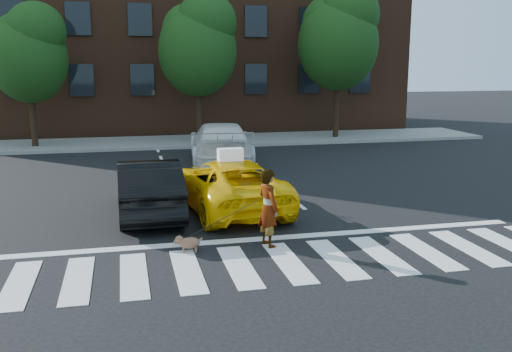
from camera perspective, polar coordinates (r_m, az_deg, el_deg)
The scene contains 14 objects.
ground at distance 11.42m, azimuth 3.27°, elevation -8.63°, with size 120.00×120.00×0.00m, color black.
crosswalk at distance 11.42m, azimuth 3.27°, elevation -8.61°, with size 13.00×2.40×0.01m, color silver.
stop_line at distance 12.88m, azimuth 1.25°, elevation -6.25°, with size 12.00×0.30×0.01m, color silver.
sidewalk_far at distance 28.22m, azimuth -6.82°, elevation 3.46°, with size 30.00×4.00×0.15m, color slate.
building at distance 35.48m, azimuth -8.47°, elevation 14.61°, with size 26.00×10.00×12.00m, color #4E2C1C.
tree_left at distance 27.56m, azimuth -21.77°, elevation 11.67°, with size 3.39×3.38×6.50m.
tree_mid at distance 27.54m, azimuth -5.80°, elevation 13.26°, with size 3.69×3.69×7.10m.
tree_right at distance 29.30m, azimuth 8.30°, elevation 13.89°, with size 4.00×4.00×7.70m.
taxi at distance 15.21m, azimuth -2.69°, elevation -0.87°, with size 2.27×4.93×1.37m, color #FFC405.
black_sedan at distance 14.95m, azimuth -10.67°, elevation -1.10°, with size 1.54×4.42×1.46m, color black.
white_suv at distance 22.14m, azimuth -3.56°, elevation 3.30°, with size 2.27×5.58×1.62m, color silver.
woman at distance 12.15m, azimuth 1.23°, elevation -3.23°, with size 0.61×0.40×1.68m, color #999999.
dog at distance 12.04m, azimuth -6.88°, elevation -6.62°, with size 0.61×0.31×0.35m.
taxi_sign at distance 14.86m, azimuth -2.58°, elevation 2.16°, with size 0.65×0.28×0.32m, color white.
Camera 1 is at (-3.07, -10.29, 3.89)m, focal length 40.00 mm.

